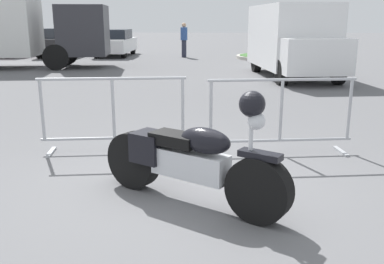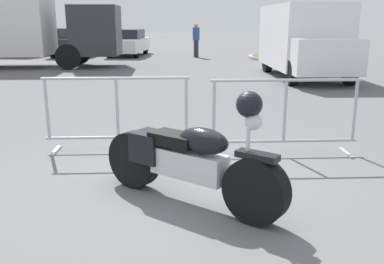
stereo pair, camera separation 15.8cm
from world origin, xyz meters
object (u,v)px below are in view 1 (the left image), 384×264
(crowd_barrier_near, at_px, (114,114))
(parked_car_white, at_px, (115,43))
(pedestrian, at_px, (184,39))
(parked_car_maroon, at_px, (15,41))
(crowd_barrier_far, at_px, (281,116))
(delivery_van, at_px, (293,38))
(motorcycle, at_px, (190,159))
(parked_car_black, at_px, (62,42))

(crowd_barrier_near, bearing_deg, parked_car_white, 102.51)
(parked_car_white, xyz_separation_m, pedestrian, (3.62, -0.63, 0.23))
(crowd_barrier_near, distance_m, parked_car_maroon, 19.22)
(crowd_barrier_far, distance_m, parked_car_white, 17.62)
(crowd_barrier_near, relative_size, pedestrian, 1.21)
(parked_car_maroon, xyz_separation_m, pedestrian, (9.06, -0.99, 0.16))
(crowd_barrier_near, height_order, parked_car_maroon, parked_car_maroon)
(delivery_van, relative_size, pedestrian, 3.08)
(crowd_barrier_far, xyz_separation_m, parked_car_maroon, (-11.45, 16.92, 0.21))
(motorcycle, relative_size, delivery_van, 0.37)
(crowd_barrier_far, bearing_deg, delivery_van, 79.11)
(motorcycle, height_order, parked_car_black, parked_car_black)
(crowd_barrier_near, distance_m, parked_car_white, 16.97)
(crowd_barrier_near, xyz_separation_m, parked_car_maroon, (-9.11, 16.92, 0.21))
(delivery_van, bearing_deg, crowd_barrier_far, -18.07)
(delivery_van, height_order, parked_car_maroon, delivery_van)
(motorcycle, relative_size, parked_car_black, 0.47)
(parked_car_white, bearing_deg, crowd_barrier_near, -167.92)
(pedestrian, bearing_deg, crowd_barrier_near, 55.38)
(crowd_barrier_near, relative_size, parked_car_white, 0.51)
(parked_car_black, bearing_deg, parked_car_white, -85.91)
(motorcycle, distance_m, parked_car_maroon, 21.28)
(delivery_van, bearing_deg, crowd_barrier_near, -32.09)
(parked_car_maroon, relative_size, parked_car_white, 1.11)
(parked_car_black, bearing_deg, pedestrian, -94.20)
(parked_car_black, relative_size, parked_car_white, 1.04)
(crowd_barrier_near, xyz_separation_m, parked_car_white, (-3.68, 16.56, 0.14))
(parked_car_maroon, bearing_deg, crowd_barrier_far, -146.36)
(parked_car_white, height_order, pedestrian, pedestrian)
(delivery_van, xyz_separation_m, pedestrian, (-4.04, 7.35, -0.32))
(crowd_barrier_far, bearing_deg, parked_car_maroon, 124.08)
(crowd_barrier_far, relative_size, pedestrian, 1.21)
(delivery_van, bearing_deg, motorcycle, -22.49)
(crowd_barrier_far, height_order, parked_car_maroon, parked_car_maroon)
(crowd_barrier_far, bearing_deg, motorcycle, -124.26)
(delivery_van, distance_m, parked_car_white, 11.08)
(crowd_barrier_far, bearing_deg, crowd_barrier_near, 180.00)
(crowd_barrier_far, xyz_separation_m, parked_car_white, (-6.01, 16.56, 0.14))
(pedestrian, bearing_deg, motorcycle, 59.14)
(motorcycle, bearing_deg, parked_car_white, 136.57)
(parked_car_maroon, height_order, parked_car_black, parked_car_maroon)
(parked_car_black, bearing_deg, parked_car_maroon, 77.70)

